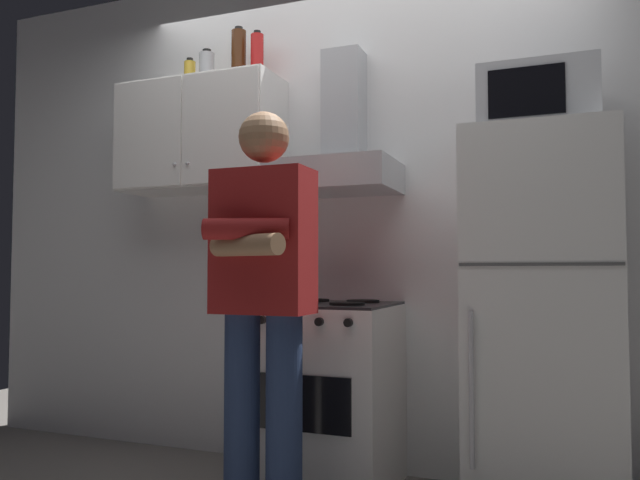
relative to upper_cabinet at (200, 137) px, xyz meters
name	(u,v)px	position (x,y,z in m)	size (l,w,h in m)	color
back_wall_tiled	(361,207)	(0.85, 0.23, -0.40)	(4.80, 0.10, 2.70)	white
upper_cabinet	(200,137)	(0.00, 0.00, 0.00)	(0.90, 0.37, 0.60)	white
stove_oven	(329,395)	(0.80, -0.13, -1.32)	(0.60, 0.62, 0.87)	white
range_hood	(338,154)	(0.80, 0.00, -0.15)	(0.60, 0.44, 0.75)	#B7BABF
refrigerator	(542,322)	(1.75, -0.12, -0.95)	(0.60, 0.62, 1.60)	white
microwave	(538,102)	(1.75, -0.11, -0.01)	(0.48, 0.37, 0.28)	#B7BABF
person_standing	(262,300)	(0.75, -0.73, -0.85)	(0.38, 0.33, 1.64)	navy
bottle_canister_steel	(207,67)	(0.03, 0.01, 0.39)	(0.08, 0.08, 0.19)	#B2B5BA
bottle_rum_dark	(239,55)	(0.22, 0.03, 0.44)	(0.08, 0.08, 0.29)	#47230F
bottle_spice_jar	(190,73)	(-0.09, 0.03, 0.37)	(0.06, 0.06, 0.16)	gold
bottle_soda_red	(257,56)	(0.33, 0.03, 0.42)	(0.07, 0.07, 0.25)	red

